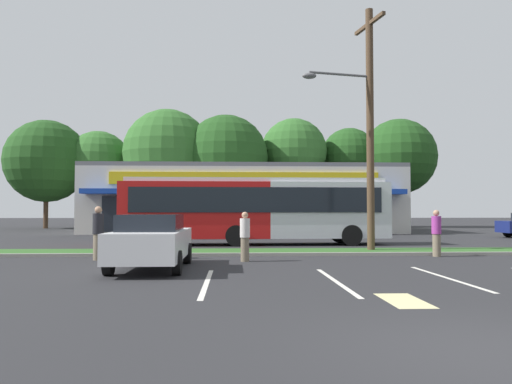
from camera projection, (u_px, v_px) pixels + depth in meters
The scene contains 23 objects.
ground_plane at pixel (492, 352), 5.92m from camera, with size 240.00×240.00×0.00m, color #262628.
grass_median at pixel (310, 252), 19.90m from camera, with size 56.00×2.20×0.12m, color #2D5B23.
curb_lip at pixel (315, 254), 18.68m from camera, with size 56.00×0.24×0.12m, color gray.
parking_stripe_0 at pixel (207, 282), 11.69m from camera, with size 0.12×4.80×0.01m, color silver.
parking_stripe_1 at pixel (336, 281), 11.89m from camera, with size 0.12×4.80×0.01m, color silver.
parking_stripe_2 at pixel (447, 278), 12.52m from camera, with size 0.12×4.80×0.01m, color silver.
lot_arrow at pixel (404, 300), 9.33m from camera, with size 0.70×1.60×0.01m, color beige.
storefront_building at pixel (244, 200), 41.42m from camera, with size 23.91×12.48×5.17m.
tree_far_left at pixel (47, 161), 48.89m from camera, with size 7.94×7.94×10.46m.
tree_left at pixel (98, 163), 49.95m from camera, with size 6.35×6.35×9.57m.
tree_mid_left at pixel (167, 153), 48.35m from camera, with size 8.40×8.40×11.39m.
tree_mid at pixel (226, 157), 48.20m from camera, with size 8.06×8.06×10.82m.
tree_mid_right at pixel (294, 151), 50.83m from camera, with size 6.59×6.59×10.97m.
tree_right at pixel (349, 156), 52.75m from camera, with size 5.80×5.80×10.32m.
tree_far_right at pixel (399, 157), 52.23m from camera, with size 7.75×7.75×11.17m.
utility_pole at pixel (367, 121), 20.35m from camera, with size 3.14×2.38×9.85m.
city_bus at pixel (255, 209), 24.95m from camera, with size 13.04×2.91×3.25m.
bus_stop_bench at pixel (159, 244), 17.61m from camera, with size 1.60×0.45×0.95m.
car_0 at pixel (152, 241), 14.44m from camera, with size 1.96×4.79×1.56m.
car_5 at pixel (223, 226), 30.69m from camera, with size 4.13×1.96×1.41m.
pedestrian_near_bench at pixel (245, 236), 16.62m from camera, with size 0.33×0.33×1.63m.
pedestrian_by_pole at pixel (98, 233), 17.08m from camera, with size 0.37×0.37×1.82m.
pedestrian_mid at pixel (436, 233), 18.44m from camera, with size 0.34×0.34×1.70m.
Camera 1 is at (-3.03, -5.85, 1.65)m, focal length 35.55 mm.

